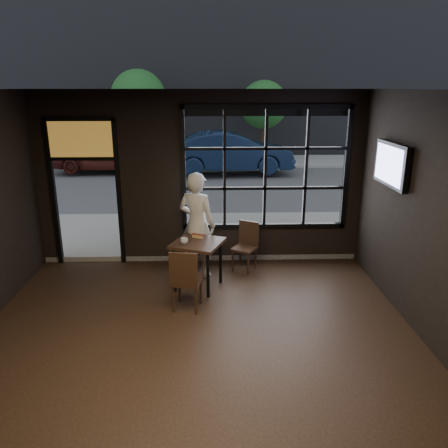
{
  "coord_description": "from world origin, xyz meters",
  "views": [
    {
      "loc": [
        0.19,
        -4.41,
        3.23
      ],
      "look_at": [
        0.4,
        2.2,
        1.15
      ],
      "focal_mm": 35.0,
      "sensor_mm": 36.0,
      "label": 1
    }
  ],
  "objects_px": {
    "man": "(197,225)",
    "navy_car": "(230,152)",
    "chair_near": "(187,279)",
    "cafe_table": "(198,264)"
  },
  "relations": [
    {
      "from": "chair_near",
      "to": "man",
      "type": "bearing_deg",
      "value": -84.14
    },
    {
      "from": "cafe_table",
      "to": "navy_car",
      "type": "height_order",
      "value": "navy_car"
    },
    {
      "from": "cafe_table",
      "to": "chair_near",
      "type": "distance_m",
      "value": 0.75
    },
    {
      "from": "chair_near",
      "to": "man",
      "type": "height_order",
      "value": "man"
    },
    {
      "from": "chair_near",
      "to": "man",
      "type": "relative_size",
      "value": 0.52
    },
    {
      "from": "man",
      "to": "navy_car",
      "type": "height_order",
      "value": "man"
    },
    {
      "from": "cafe_table",
      "to": "navy_car",
      "type": "relative_size",
      "value": 0.17
    },
    {
      "from": "cafe_table",
      "to": "chair_near",
      "type": "bearing_deg",
      "value": -79.89
    },
    {
      "from": "man",
      "to": "navy_car",
      "type": "bearing_deg",
      "value": -70.25
    },
    {
      "from": "chair_near",
      "to": "cafe_table",
      "type": "bearing_deg",
      "value": -89.86
    }
  ]
}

